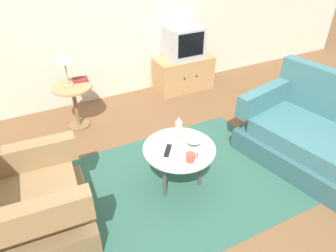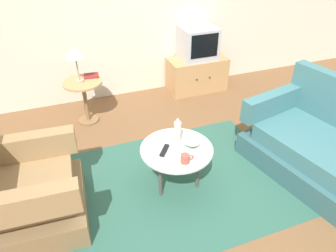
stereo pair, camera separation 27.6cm
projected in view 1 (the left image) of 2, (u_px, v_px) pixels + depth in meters
name	position (u px, v px, depth m)	size (l,w,h in m)	color
ground_plane	(196.00, 191.00, 3.08)	(16.00, 16.00, 0.00)	brown
back_wall	(109.00, 1.00, 4.07)	(9.00, 0.12, 2.70)	beige
area_rug	(178.00, 183.00, 3.17)	(2.27, 1.71, 0.00)	#2D5B4C
armchair	(26.00, 205.00, 2.49)	(0.90, 0.93, 0.97)	brown
couch	(326.00, 142.00, 3.24)	(1.22, 1.81, 0.93)	#325C60
coffee_table	(179.00, 152.00, 2.94)	(0.69, 0.69, 0.45)	#B2C6C1
side_table	(74.00, 98.00, 3.81)	(0.48, 0.48, 0.58)	tan
tv_stand	(183.00, 73.00, 4.81)	(0.88, 0.46, 0.51)	tan
television	(184.00, 42.00, 4.55)	(0.52, 0.42, 0.46)	#B7B7BC
table_lamp	(63.00, 57.00, 3.52)	(0.24, 0.24, 0.44)	#9E937A
vase	(179.00, 129.00, 2.95)	(0.07, 0.07, 0.26)	beige
mug	(191.00, 157.00, 2.74)	(0.12, 0.08, 0.08)	#B74C3D
bowl	(194.00, 142.00, 2.93)	(0.15, 0.15, 0.06)	silver
tv_remote_dark	(168.00, 150.00, 2.87)	(0.14, 0.17, 0.02)	black
book	(80.00, 79.00, 3.85)	(0.20, 0.17, 0.02)	maroon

